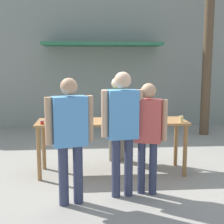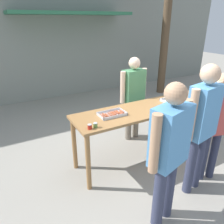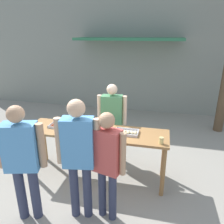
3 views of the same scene
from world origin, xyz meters
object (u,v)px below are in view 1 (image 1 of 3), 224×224
person_server_behind_table (117,112)px  utility_pole (210,0)px  condiment_jar_ketchup (47,122)px  person_customer_waiting_in_line (122,123)px  beer_cup (181,119)px  food_tray_buns (144,119)px  condiment_jar_mustard (42,122)px  person_customer_holding_hotdog (70,131)px  person_customer_with_cup (148,129)px  food_tray_sausages (73,120)px

person_server_behind_table → utility_pole: bearing=34.5°
condiment_jar_ketchup → person_customer_waiting_in_line: size_ratio=0.04×
beer_cup → person_customer_waiting_in_line: bearing=-145.0°
food_tray_buns → utility_pole: utility_pole is taller
food_tray_buns → condiment_jar_mustard: 1.72m
condiment_jar_ketchup → beer_cup: 2.20m
person_customer_holding_hotdog → person_customer_with_cup: 1.13m
condiment_jar_ketchup → person_customer_holding_hotdog: bearing=-66.3°
condiment_jar_ketchup → person_customer_waiting_in_line: person_customer_waiting_in_line is taller
food_tray_buns → person_server_behind_table: size_ratio=0.25×
food_tray_buns → utility_pole: (2.13, 2.73, 2.52)m
person_customer_holding_hotdog → person_customer_waiting_in_line: 0.75m
condiment_jar_ketchup → condiment_jar_mustard: bearing=-177.1°
food_tray_buns → person_server_behind_table: 0.76m
person_customer_waiting_in_line → condiment_jar_ketchup: bearing=-43.2°
condiment_jar_ketchup → utility_pole: utility_pole is taller
person_customer_with_cup → person_customer_waiting_in_line: bearing=24.9°
beer_cup → person_customer_holding_hotdog: bearing=-152.0°
beer_cup → person_customer_holding_hotdog: 2.03m
food_tray_sausages → food_tray_buns: food_tray_buns is taller
person_customer_with_cup → person_customer_waiting_in_line: (-0.37, -0.06, 0.10)m
utility_pole → food_tray_sausages: bearing=-140.9°
beer_cup → person_customer_with_cup: 0.97m
condiment_jar_ketchup → person_customer_waiting_in_line: 1.36m
person_customer_holding_hotdog → utility_pole: (3.34, 3.92, 2.44)m
food_tray_buns → person_server_behind_table: (-0.41, 0.64, 0.02)m
condiment_jar_mustard → person_server_behind_table: 1.57m
beer_cup → person_customer_waiting_in_line: size_ratio=0.06×
person_customer_waiting_in_line → condiment_jar_mustard: bearing=-41.2°
food_tray_buns → condiment_jar_mustard: condiment_jar_mustard is taller
beer_cup → person_server_behind_table: 1.33m
food_tray_buns → utility_pole: 4.28m
condiment_jar_mustard → utility_pole: utility_pole is taller
condiment_jar_mustard → person_customer_with_cup: size_ratio=0.04×
condiment_jar_mustard → food_tray_buns: bearing=8.4°
food_tray_sausages → person_server_behind_table: (0.81, 0.64, 0.03)m
food_tray_buns → condiment_jar_mustard: bearing=-171.6°
person_server_behind_table → utility_pole: 4.13m
food_tray_sausages → condiment_jar_ketchup: (-0.39, -0.25, 0.02)m
condiment_jar_mustard → person_server_behind_table: (1.29, 0.89, 0.01)m
condiment_jar_mustard → food_tray_sausages: bearing=27.9°
person_customer_waiting_in_line → person_customer_with_cup: bearing=179.6°
person_server_behind_table → person_customer_holding_hotdog: size_ratio=0.95×
person_customer_with_cup → person_customer_waiting_in_line: size_ratio=0.91×
food_tray_buns → beer_cup: 0.63m
condiment_jar_ketchup → food_tray_sausages: bearing=32.2°
food_tray_sausages → person_customer_waiting_in_line: (0.74, -0.99, 0.13)m
condiment_jar_ketchup → person_customer_with_cup: bearing=-24.3°
person_server_behind_table → person_customer_with_cup: 1.60m
condiment_jar_ketchup → utility_pole: bearing=38.4°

